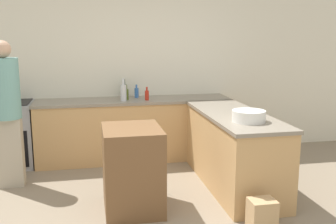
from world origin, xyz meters
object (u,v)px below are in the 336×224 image
object	(u,v)px
water_bottle_blue	(137,92)
olive_oil_bottle	(126,94)
hot_sauce_bottle	(147,95)
mixing_bowl	(249,116)
paper_bag	(262,215)
island_table	(132,169)
wine_bottle_dark	(124,90)
range_oven	(11,135)
vinegar_bottle_clear	(123,92)
person_by_range	(7,109)

from	to	relation	value
water_bottle_blue	olive_oil_bottle	bearing A→B (deg)	-132.17
olive_oil_bottle	hot_sauce_bottle	bearing A→B (deg)	-14.87
mixing_bowl	water_bottle_blue	distance (m)	2.10
water_bottle_blue	paper_bag	size ratio (longest dim) A/B	0.62
island_table	wine_bottle_dark	bearing A→B (deg)	87.05
wine_bottle_dark	range_oven	bearing A→B (deg)	-174.47
hot_sauce_bottle	vinegar_bottle_clear	bearing A→B (deg)	-179.51
range_oven	paper_bag	size ratio (longest dim) A/B	2.94
water_bottle_blue	wine_bottle_dark	distance (m)	0.18
water_bottle_blue	vinegar_bottle_clear	size ratio (longest dim) A/B	0.60
olive_oil_bottle	person_by_range	size ratio (longest dim) A/B	0.12
hot_sauce_bottle	paper_bag	xyz separation A→B (m)	(0.73, -2.29, -0.81)
range_oven	wine_bottle_dark	size ratio (longest dim) A/B	3.30
paper_bag	hot_sauce_bottle	bearing A→B (deg)	107.72
range_oven	person_by_range	size ratio (longest dim) A/B	0.52
mixing_bowl	olive_oil_bottle	world-z (taller)	olive_oil_bottle
mixing_bowl	person_by_range	bearing A→B (deg)	159.84
range_oven	island_table	size ratio (longest dim) A/B	1.03
range_oven	island_table	bearing A→B (deg)	-48.94
mixing_bowl	paper_bag	xyz separation A→B (m)	(-0.13, -0.69, -0.79)
vinegar_bottle_clear	person_by_range	xyz separation A→B (m)	(-1.42, -0.64, -0.07)
island_table	mixing_bowl	world-z (taller)	mixing_bowl
paper_bag	range_oven	bearing A→B (deg)	137.20
water_bottle_blue	mixing_bowl	bearing A→B (deg)	-62.44
island_table	wine_bottle_dark	world-z (taller)	wine_bottle_dark
water_bottle_blue	person_by_range	xyz separation A→B (m)	(-1.63, -0.91, -0.02)
wine_bottle_dark	hot_sauce_bottle	distance (m)	0.41
wine_bottle_dark	person_by_range	size ratio (longest dim) A/B	0.16
person_by_range	paper_bag	world-z (taller)	person_by_range
water_bottle_blue	island_table	bearing A→B (deg)	-98.39
water_bottle_blue	wine_bottle_dark	world-z (taller)	wine_bottle_dark
person_by_range	wine_bottle_dark	bearing A→B (deg)	32.52
island_table	olive_oil_bottle	size ratio (longest dim) A/B	4.11
island_table	paper_bag	world-z (taller)	island_table
wine_bottle_dark	island_table	bearing A→B (deg)	-92.95
vinegar_bottle_clear	island_table	bearing A→B (deg)	-92.11
person_by_range	paper_bag	bearing A→B (deg)	-33.53
mixing_bowl	wine_bottle_dark	world-z (taller)	wine_bottle_dark
mixing_bowl	person_by_range	xyz separation A→B (m)	(-2.60, 0.95, -0.00)
island_table	paper_bag	distance (m)	1.35
mixing_bowl	range_oven	bearing A→B (deg)	147.69
hot_sauce_bottle	island_table	bearing A→B (deg)	-103.73
island_table	person_by_range	bearing A→B (deg)	145.42
mixing_bowl	wine_bottle_dark	distance (m)	2.20
island_table	water_bottle_blue	xyz separation A→B (m)	(0.27, 1.84, 0.52)
island_table	water_bottle_blue	bearing A→B (deg)	81.61
hot_sauce_bottle	olive_oil_bottle	world-z (taller)	olive_oil_bottle
island_table	mixing_bowl	bearing A→B (deg)	-0.87
range_oven	person_by_range	bearing A→B (deg)	-80.36
water_bottle_blue	person_by_range	distance (m)	1.86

